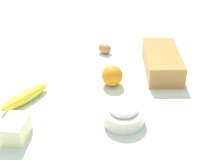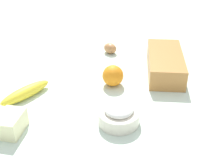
# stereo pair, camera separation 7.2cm
# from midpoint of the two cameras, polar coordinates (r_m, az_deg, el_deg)

# --- Properties ---
(ground_plane) EXTENTS (2.40, 2.40, 0.02)m
(ground_plane) POSITION_cam_midpoint_polar(r_m,az_deg,el_deg) (1.06, 1.95, -2.35)
(ground_plane) COLOR silver
(loaf_pan) EXTENTS (0.28, 0.14, 0.08)m
(loaf_pan) POSITION_cam_midpoint_polar(r_m,az_deg,el_deg) (1.16, 12.16, 3.27)
(loaf_pan) COLOR #B77A3D
(loaf_pan) RESTS_ON ground_plane
(flour_bowl) EXTENTS (0.13, 0.13, 0.07)m
(flour_bowl) POSITION_cam_midpoint_polar(r_m,az_deg,el_deg) (0.89, 3.69, -6.77)
(flour_bowl) COLOR silver
(flour_bowl) RESTS_ON ground_plane
(banana) EXTENTS (0.18, 0.15, 0.04)m
(banana) POSITION_cam_midpoint_polar(r_m,az_deg,el_deg) (1.03, -14.70, -2.42)
(banana) COLOR yellow
(banana) RESTS_ON ground_plane
(orange_fruit) EXTENTS (0.08, 0.08, 0.08)m
(orange_fruit) POSITION_cam_midpoint_polar(r_m,az_deg,el_deg) (1.06, 2.23, 0.82)
(orange_fruit) COLOR orange
(orange_fruit) RESTS_ON ground_plane
(butter_block) EXTENTS (0.10, 0.07, 0.06)m
(butter_block) POSITION_cam_midpoint_polar(r_m,az_deg,el_deg) (0.89, -16.97, -8.21)
(butter_block) COLOR #F4EDB2
(butter_block) RESTS_ON ground_plane
(egg_near_butter) EXTENTS (0.07, 0.08, 0.05)m
(egg_near_butter) POSITION_cam_midpoint_polar(r_m,az_deg,el_deg) (1.29, 1.23, 6.21)
(egg_near_butter) COLOR #BC7F4D
(egg_near_butter) RESTS_ON ground_plane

